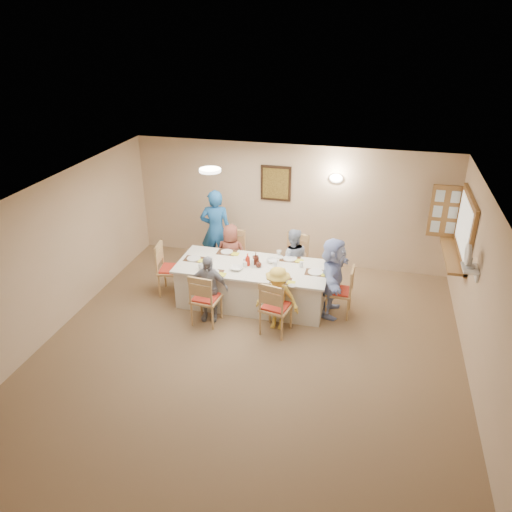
% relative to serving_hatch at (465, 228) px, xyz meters
% --- Properties ---
extents(ground, '(7.00, 7.00, 0.00)m').
position_rel_serving_hatch_xyz_m(ground, '(-3.21, -2.40, -1.50)').
color(ground, '#7B6347').
extents(room_walls, '(7.00, 7.00, 7.00)m').
position_rel_serving_hatch_xyz_m(room_walls, '(-3.21, -2.40, 0.01)').
color(room_walls, '#CEAF88').
rests_on(room_walls, ground).
extents(wall_picture, '(0.62, 0.05, 0.72)m').
position_rel_serving_hatch_xyz_m(wall_picture, '(-3.51, 1.06, 0.20)').
color(wall_picture, '#321F11').
rests_on(wall_picture, room_walls).
extents(wall_sconce, '(0.26, 0.09, 0.18)m').
position_rel_serving_hatch_xyz_m(wall_sconce, '(-2.31, 1.04, 0.40)').
color(wall_sconce, white).
rests_on(wall_sconce, room_walls).
extents(ceiling_light, '(0.36, 0.36, 0.05)m').
position_rel_serving_hatch_xyz_m(ceiling_light, '(-4.21, -0.90, 0.97)').
color(ceiling_light, white).
rests_on(ceiling_light, room_walls).
extents(serving_hatch, '(0.06, 1.50, 1.15)m').
position_rel_serving_hatch_xyz_m(serving_hatch, '(0.00, 0.00, 0.00)').
color(serving_hatch, '#8E5E33').
rests_on(serving_hatch, room_walls).
extents(hatch_sill, '(0.30, 1.50, 0.05)m').
position_rel_serving_hatch_xyz_m(hatch_sill, '(-0.12, 0.00, -0.53)').
color(hatch_sill, '#8E5E33').
rests_on(hatch_sill, room_walls).
extents(shutter_door, '(0.55, 0.04, 1.00)m').
position_rel_serving_hatch_xyz_m(shutter_door, '(-0.26, 0.76, 0.00)').
color(shutter_door, '#8E5E33').
rests_on(shutter_door, room_walls).
extents(fan_shelf, '(0.22, 0.36, 0.03)m').
position_rel_serving_hatch_xyz_m(fan_shelf, '(-0.08, -1.35, -0.10)').
color(fan_shelf, white).
rests_on(fan_shelf, room_walls).
extents(desk_fan, '(0.30, 0.30, 0.28)m').
position_rel_serving_hatch_xyz_m(desk_fan, '(-0.11, -1.35, 0.05)').
color(desk_fan, '#A5A5A8').
rests_on(desk_fan, fan_shelf).
extents(dining_table, '(2.68, 1.13, 0.76)m').
position_rel_serving_hatch_xyz_m(dining_table, '(-3.52, -0.81, -1.12)').
color(dining_table, silver).
rests_on(dining_table, ground).
extents(chair_back_left, '(0.51, 0.51, 0.99)m').
position_rel_serving_hatch_xyz_m(chair_back_left, '(-4.12, -0.01, -1.01)').
color(chair_back_left, tan).
rests_on(chair_back_left, ground).
extents(chair_back_right, '(0.57, 0.57, 1.03)m').
position_rel_serving_hatch_xyz_m(chair_back_right, '(-2.92, -0.01, -0.99)').
color(chair_back_right, tan).
rests_on(chair_back_right, ground).
extents(chair_front_left, '(0.50, 0.50, 0.96)m').
position_rel_serving_hatch_xyz_m(chair_front_left, '(-4.12, -1.61, -1.02)').
color(chair_front_left, tan).
rests_on(chair_front_left, ground).
extents(chair_front_right, '(0.56, 0.56, 0.98)m').
position_rel_serving_hatch_xyz_m(chair_front_right, '(-2.92, -1.61, -1.01)').
color(chair_front_right, tan).
rests_on(chair_front_right, ground).
extents(chair_left_end, '(0.55, 0.55, 1.01)m').
position_rel_serving_hatch_xyz_m(chair_left_end, '(-5.07, -0.81, -0.99)').
color(chair_left_end, tan).
rests_on(chair_left_end, ground).
extents(chair_right_end, '(0.46, 0.46, 0.93)m').
position_rel_serving_hatch_xyz_m(chair_right_end, '(-1.97, -0.81, -1.04)').
color(chair_right_end, tan).
rests_on(chair_right_end, ground).
extents(diner_back_left, '(0.63, 0.46, 1.20)m').
position_rel_serving_hatch_xyz_m(diner_back_left, '(-4.12, -0.13, -0.90)').
color(diner_back_left, brown).
rests_on(diner_back_left, ground).
extents(diner_back_right, '(0.79, 0.71, 1.24)m').
position_rel_serving_hatch_xyz_m(diner_back_right, '(-2.92, -0.13, -0.88)').
color(diner_back_right, '#98A3BC').
rests_on(diner_back_right, ground).
extents(diner_front_left, '(0.74, 0.39, 1.19)m').
position_rel_serving_hatch_xyz_m(diner_front_left, '(-4.12, -1.49, -0.91)').
color(diner_front_left, gray).
rests_on(diner_front_left, ground).
extents(diner_front_right, '(0.78, 0.52, 1.12)m').
position_rel_serving_hatch_xyz_m(diner_front_right, '(-2.92, -1.49, -0.94)').
color(diner_front_right, '#EAC046').
rests_on(diner_front_right, ground).
extents(diner_right_end, '(1.35, 0.48, 1.43)m').
position_rel_serving_hatch_xyz_m(diner_right_end, '(-2.10, -0.81, -0.78)').
color(diner_right_end, '#ACBFFA').
rests_on(diner_right_end, ground).
extents(caregiver, '(0.77, 0.63, 1.71)m').
position_rel_serving_hatch_xyz_m(caregiver, '(-4.57, 0.34, -0.65)').
color(caregiver, '#1F5DA8').
rests_on(caregiver, ground).
extents(placemat_fl, '(0.36, 0.26, 0.01)m').
position_rel_serving_hatch_xyz_m(placemat_fl, '(-4.12, -1.23, -0.74)').
color(placemat_fl, '#472B19').
rests_on(placemat_fl, dining_table).
extents(plate_fl, '(0.22, 0.22, 0.01)m').
position_rel_serving_hatch_xyz_m(plate_fl, '(-4.12, -1.23, -0.73)').
color(plate_fl, white).
rests_on(plate_fl, dining_table).
extents(napkin_fl, '(0.14, 0.14, 0.01)m').
position_rel_serving_hatch_xyz_m(napkin_fl, '(-3.94, -1.28, -0.73)').
color(napkin_fl, yellow).
rests_on(napkin_fl, dining_table).
extents(placemat_fr, '(0.35, 0.26, 0.01)m').
position_rel_serving_hatch_xyz_m(placemat_fr, '(-2.92, -1.23, -0.74)').
color(placemat_fr, '#472B19').
rests_on(placemat_fr, dining_table).
extents(plate_fr, '(0.24, 0.24, 0.02)m').
position_rel_serving_hatch_xyz_m(plate_fr, '(-2.92, -1.23, -0.73)').
color(plate_fr, white).
rests_on(plate_fr, dining_table).
extents(napkin_fr, '(0.13, 0.13, 0.01)m').
position_rel_serving_hatch_xyz_m(napkin_fr, '(-2.74, -1.28, -0.73)').
color(napkin_fr, yellow).
rests_on(napkin_fr, dining_table).
extents(placemat_bl, '(0.35, 0.26, 0.01)m').
position_rel_serving_hatch_xyz_m(placemat_bl, '(-4.12, -0.39, -0.74)').
color(placemat_bl, '#472B19').
rests_on(placemat_bl, dining_table).
extents(plate_bl, '(0.23, 0.23, 0.01)m').
position_rel_serving_hatch_xyz_m(plate_bl, '(-4.12, -0.39, -0.73)').
color(plate_bl, white).
rests_on(plate_bl, dining_table).
extents(napkin_bl, '(0.13, 0.13, 0.01)m').
position_rel_serving_hatch_xyz_m(napkin_bl, '(-3.94, -0.44, -0.73)').
color(napkin_bl, yellow).
rests_on(napkin_bl, dining_table).
extents(placemat_br, '(0.36, 0.27, 0.01)m').
position_rel_serving_hatch_xyz_m(placemat_br, '(-2.92, -0.39, -0.74)').
color(placemat_br, '#472B19').
rests_on(placemat_br, dining_table).
extents(plate_br, '(0.25, 0.25, 0.02)m').
position_rel_serving_hatch_xyz_m(plate_br, '(-2.92, -0.39, -0.73)').
color(plate_br, white).
rests_on(plate_br, dining_table).
extents(napkin_br, '(0.14, 0.14, 0.01)m').
position_rel_serving_hatch_xyz_m(napkin_br, '(-2.74, -0.44, -0.73)').
color(napkin_br, yellow).
rests_on(napkin_br, dining_table).
extents(placemat_le, '(0.34, 0.25, 0.01)m').
position_rel_serving_hatch_xyz_m(placemat_le, '(-4.62, -0.81, -0.74)').
color(placemat_le, '#472B19').
rests_on(placemat_le, dining_table).
extents(plate_le, '(0.25, 0.25, 0.02)m').
position_rel_serving_hatch_xyz_m(plate_le, '(-4.62, -0.81, -0.73)').
color(plate_le, white).
rests_on(plate_le, dining_table).
extents(napkin_le, '(0.13, 0.13, 0.01)m').
position_rel_serving_hatch_xyz_m(napkin_le, '(-4.44, -0.86, -0.73)').
color(napkin_le, yellow).
rests_on(napkin_le, dining_table).
extents(placemat_re, '(0.35, 0.26, 0.01)m').
position_rel_serving_hatch_xyz_m(placemat_re, '(-2.40, -0.81, -0.74)').
color(placemat_re, '#472B19').
rests_on(placemat_re, dining_table).
extents(plate_re, '(0.26, 0.26, 0.02)m').
position_rel_serving_hatch_xyz_m(plate_re, '(-2.40, -0.81, -0.73)').
color(plate_re, white).
rests_on(plate_re, dining_table).
extents(napkin_re, '(0.14, 0.14, 0.01)m').
position_rel_serving_hatch_xyz_m(napkin_re, '(-2.22, -0.86, -0.73)').
color(napkin_re, yellow).
rests_on(napkin_re, dining_table).
extents(teacup_a, '(0.19, 0.19, 0.10)m').
position_rel_serving_hatch_xyz_m(teacup_a, '(-4.35, -1.14, -0.69)').
color(teacup_a, white).
rests_on(teacup_a, dining_table).
extents(teacup_b, '(0.14, 0.14, 0.08)m').
position_rel_serving_hatch_xyz_m(teacup_b, '(-3.15, -0.26, -0.70)').
color(teacup_b, white).
rests_on(teacup_b, dining_table).
extents(bowl_a, '(0.24, 0.24, 0.05)m').
position_rel_serving_hatch_xyz_m(bowl_a, '(-3.75, -1.03, -0.71)').
color(bowl_a, white).
rests_on(bowl_a, dining_table).
extents(bowl_b, '(0.31, 0.31, 0.06)m').
position_rel_serving_hatch_xyz_m(bowl_b, '(-3.21, -0.60, -0.71)').
color(bowl_b, white).
rests_on(bowl_b, dining_table).
extents(condiment_ketchup, '(0.10, 0.11, 0.23)m').
position_rel_serving_hatch_xyz_m(condiment_ketchup, '(-3.60, -0.83, -0.62)').
color(condiment_ketchup, '#B41F0F').
rests_on(condiment_ketchup, dining_table).
extents(condiment_brown, '(0.17, 0.17, 0.22)m').
position_rel_serving_hatch_xyz_m(condiment_brown, '(-3.48, -0.74, -0.63)').
color(condiment_brown, '#431A11').
rests_on(condiment_brown, dining_table).
extents(condiment_malt, '(0.13, 0.13, 0.14)m').
position_rel_serving_hatch_xyz_m(condiment_malt, '(-3.40, -0.84, -0.67)').
color(condiment_malt, '#431A11').
rests_on(condiment_malt, dining_table).
extents(drinking_glass, '(0.06, 0.06, 0.10)m').
position_rel_serving_hatch_xyz_m(drinking_glass, '(-3.67, -0.76, -0.68)').
color(drinking_glass, silver).
rests_on(drinking_glass, dining_table).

